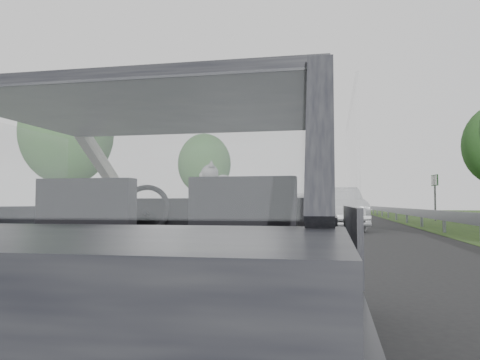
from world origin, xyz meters
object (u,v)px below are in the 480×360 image
at_px(subject_car, 187,246).
at_px(cat, 248,186).
at_px(highway_sign, 435,198).
at_px(other_car, 335,208).

distance_m(subject_car, cat, 0.77).
height_order(subject_car, cat, subject_car).
bearing_deg(subject_car, highway_sign, 75.72).
bearing_deg(subject_car, cat, 69.85).
height_order(other_car, highway_sign, highway_sign).
relative_size(subject_car, highway_sign, 1.55).
distance_m(cat, other_car, 14.94).
distance_m(subject_car, highway_sign, 25.86).
height_order(cat, highway_sign, highway_sign).
bearing_deg(highway_sign, subject_car, -111.68).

